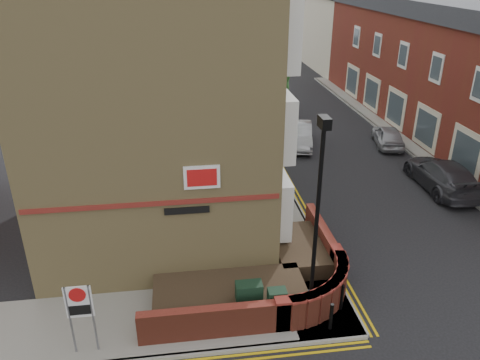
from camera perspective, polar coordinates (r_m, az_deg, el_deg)
name	(u,v)px	position (r m, az deg, el deg)	size (l,w,h in m)	color
ground	(266,348)	(14.18, 3.20, -19.81)	(120.00, 120.00, 0.00)	black
pavement_corner	(144,322)	(15.13, -11.65, -16.61)	(13.00, 3.00, 0.12)	gray
pavement_main	(249,146)	(27.99, 1.08, 4.18)	(2.00, 32.00, 0.12)	gray
pavement_far	(448,155)	(29.14, 23.99, 2.80)	(4.00, 40.00, 0.12)	gray
kerb_side	(141,360)	(14.04, -11.96, -20.65)	(13.00, 0.15, 0.12)	gray
kerb_main_near	(265,145)	(28.16, 3.10, 4.27)	(0.15, 32.00, 0.12)	gray
kerb_main_far	(415,157)	(28.15, 20.51, 2.67)	(0.15, 40.00, 0.12)	gray
yellow_lines_main	(269,146)	(28.22, 3.60, 4.19)	(0.28, 32.00, 0.01)	gold
corner_building	(156,73)	(18.26, -10.26, 12.71)	(8.95, 10.40, 13.60)	tan
garden_wall	(252,293)	(16.01, 1.48, -13.58)	(6.80, 6.00, 1.20)	maroon
lamppost	(317,222)	(13.41, 9.32, -5.04)	(0.25, 0.50, 6.30)	black
utility_cabinet_large	(249,300)	(14.60, 1.09, -14.38)	(0.80, 0.45, 1.20)	#15301E
utility_cabinet_small	(277,305)	(14.53, 4.51, -14.96)	(0.55, 0.40, 1.10)	#15301E
bollard_near	(331,317)	(14.51, 11.04, -16.02)	(0.11, 0.11, 0.90)	black
bollard_far	(342,297)	(15.26, 12.29, -13.79)	(0.11, 0.11, 0.90)	black
zone_sign	(80,307)	(13.59, -18.96, -14.46)	(0.72, 0.07, 2.20)	slate
far_terrace	(448,70)	(32.13, 23.99, 12.20)	(5.40, 30.40, 8.00)	maroon
far_terrace_cream	(337,27)	(51.01, 11.74, 17.76)	(5.40, 12.40, 8.00)	beige
tree_near	(255,75)	(24.82, 1.88, 12.65)	(3.64, 3.65, 6.70)	#382B1E
tree_mid	(235,42)	(32.52, -0.56, 16.47)	(4.03, 4.03, 7.42)	#382B1E
tree_far	(223,31)	(40.43, -2.09, 17.71)	(3.81, 3.81, 7.00)	#382B1E
traffic_light_assembly	(236,69)	(35.88, -0.51, 13.36)	(0.20, 0.16, 4.20)	black
silver_car_near	(299,135)	(28.18, 7.18, 5.48)	(1.45, 4.17, 1.37)	#95979C
red_car_main	(269,104)	(34.42, 3.55, 9.23)	(2.30, 4.99, 1.39)	maroon
grey_car_far	(442,175)	(24.50, 23.43, 0.60)	(2.04, 5.02, 1.46)	#323238
silver_car_far	(388,136)	(29.38, 17.58, 5.16)	(1.45, 3.60, 1.23)	#98999F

